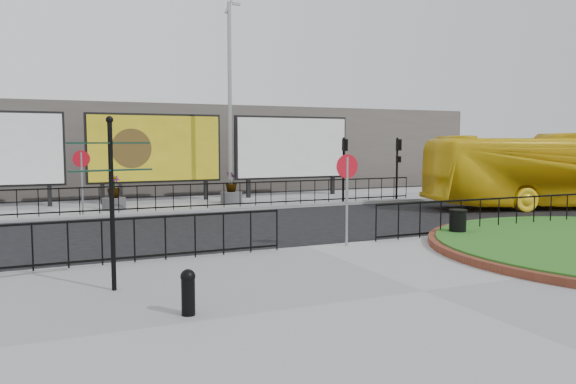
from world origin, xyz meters
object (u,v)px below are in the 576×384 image
lamp_post (230,99)px  bollard (188,290)px  billboard_mid (155,149)px  litter_bin (458,224)px  fingerpost_sign (111,186)px  planter_a (114,197)px  bus (558,171)px  planter_b (231,192)px

lamp_post → bollard: lamp_post is taller
billboard_mid → litter_bin: billboard_mid is taller
billboard_mid → fingerpost_sign: (-3.81, -15.51, -0.50)m
litter_bin → fingerpost_sign: bearing=-169.6°
litter_bin → planter_a: bearing=126.0°
bus → planter_b: 14.66m
fingerpost_sign → planter_a: fingerpost_sign is taller
bollard → billboard_mid: bearing=80.6°
planter_a → litter_bin: bearing=-54.0°
bus → planter_a: (-18.28, 6.17, -1.01)m
litter_bin → billboard_mid: bearing=113.6°
bollard → litter_bin: litter_bin is taller
billboard_mid → bollard: billboard_mid is taller
billboard_mid → lamp_post: (3.01, -1.97, 2.23)m
billboard_mid → planter_a: size_ratio=4.28×
lamp_post → planter_b: bearing=0.0°
bus → bollard: bearing=130.6°
fingerpost_sign → planter_b: fingerpost_sign is taller
billboard_mid → fingerpost_sign: size_ratio=1.89×
fingerpost_sign → bus: bearing=11.8°
fingerpost_sign → bollard: fingerpost_sign is taller
billboard_mid → litter_bin: size_ratio=7.26×
lamp_post → bollard: 17.25m
bollard → planter_b: planter_b is taller
billboard_mid → lamp_post: bearing=-33.3°
planter_a → planter_b: (5.24, 0.47, -0.03)m
fingerpost_sign → planter_b: (6.84, 13.54, -1.49)m
planter_a → billboard_mid: bearing=47.8°
bollard → litter_bin: 9.71m
lamp_post → bus: (13.06, -6.64, -3.18)m
planter_b → lamp_post: bearing=180.0°
planter_b → litter_bin: bearing=-75.8°
bollard → fingerpost_sign: bearing=113.4°
bollard → bus: bearing=25.4°
billboard_mid → planter_a: (-2.21, -2.44, -1.96)m
litter_bin → planter_b: bearing=104.2°
lamp_post → planter_a: lamp_post is taller
billboard_mid → lamp_post: size_ratio=0.67×
billboard_mid → bollard: bearing=-99.4°
billboard_mid → bus: 18.25m
bus → planter_b: size_ratio=8.23×
lamp_post → bollard: (-5.91, -15.63, -4.29)m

